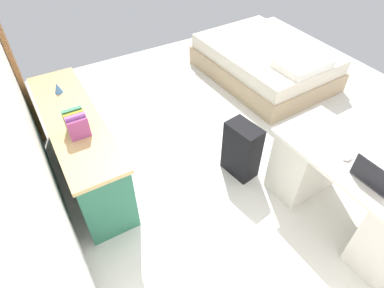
{
  "coord_description": "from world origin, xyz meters",
  "views": [
    {
      "loc": [
        -2.11,
        2.0,
        2.64
      ],
      "look_at": [
        -0.23,
        0.9,
        0.6
      ],
      "focal_mm": 30.57,
      "sensor_mm": 36.0,
      "label": 1
    }
  ],
  "objects_px": {
    "laptop": "(374,177)",
    "computer_mouse": "(348,158)",
    "desk": "(349,192)",
    "bed": "(265,62)",
    "credenza": "(81,147)",
    "suitcase_black": "(242,150)",
    "figurine_small": "(58,88)"
  },
  "relations": [
    {
      "from": "laptop",
      "to": "computer_mouse",
      "type": "bearing_deg",
      "value": -6.93
    },
    {
      "from": "credenza",
      "to": "bed",
      "type": "xyz_separation_m",
      "value": [
        0.59,
        -2.87,
        -0.14
      ]
    },
    {
      "from": "credenza",
      "to": "laptop",
      "type": "bearing_deg",
      "value": -137.22
    },
    {
      "from": "credenza",
      "to": "computer_mouse",
      "type": "distance_m",
      "value": 2.45
    },
    {
      "from": "computer_mouse",
      "to": "bed",
      "type": "bearing_deg",
      "value": -27.94
    },
    {
      "from": "figurine_small",
      "to": "laptop",
      "type": "bearing_deg",
      "value": -143.31
    },
    {
      "from": "computer_mouse",
      "to": "desk",
      "type": "bearing_deg",
      "value": -151.19
    },
    {
      "from": "suitcase_black",
      "to": "computer_mouse",
      "type": "height_order",
      "value": "computer_mouse"
    },
    {
      "from": "computer_mouse",
      "to": "figurine_small",
      "type": "bearing_deg",
      "value": 38.37
    },
    {
      "from": "desk",
      "to": "computer_mouse",
      "type": "bearing_deg",
      "value": 30.9
    },
    {
      "from": "suitcase_black",
      "to": "desk",
      "type": "bearing_deg",
      "value": -164.36
    },
    {
      "from": "desk",
      "to": "laptop",
      "type": "xyz_separation_m",
      "value": [
        -0.15,
        0.1,
        0.4
      ]
    },
    {
      "from": "laptop",
      "to": "computer_mouse",
      "type": "relative_size",
      "value": 3.18
    },
    {
      "from": "suitcase_black",
      "to": "computer_mouse",
      "type": "bearing_deg",
      "value": -165.24
    },
    {
      "from": "credenza",
      "to": "laptop",
      "type": "xyz_separation_m",
      "value": [
        -1.9,
        -1.76,
        0.41
      ]
    },
    {
      "from": "desk",
      "to": "laptop",
      "type": "bearing_deg",
      "value": 148.16
    },
    {
      "from": "laptop",
      "to": "computer_mouse",
      "type": "distance_m",
      "value": 0.27
    },
    {
      "from": "credenza",
      "to": "laptop",
      "type": "distance_m",
      "value": 2.62
    },
    {
      "from": "credenza",
      "to": "figurine_small",
      "type": "height_order",
      "value": "figurine_small"
    },
    {
      "from": "laptop",
      "to": "bed",
      "type": "bearing_deg",
      "value": -24.06
    },
    {
      "from": "bed",
      "to": "computer_mouse",
      "type": "height_order",
      "value": "computer_mouse"
    },
    {
      "from": "suitcase_black",
      "to": "credenza",
      "type": "bearing_deg",
      "value": 52.35
    },
    {
      "from": "credenza",
      "to": "laptop",
      "type": "relative_size",
      "value": 5.66
    },
    {
      "from": "bed",
      "to": "figurine_small",
      "type": "height_order",
      "value": "figurine_small"
    },
    {
      "from": "computer_mouse",
      "to": "credenza",
      "type": "bearing_deg",
      "value": 45.43
    },
    {
      "from": "suitcase_black",
      "to": "computer_mouse",
      "type": "relative_size",
      "value": 6.15
    },
    {
      "from": "credenza",
      "to": "figurine_small",
      "type": "bearing_deg",
      "value": 0.19
    },
    {
      "from": "figurine_small",
      "to": "desk",
      "type": "bearing_deg",
      "value": -139.95
    },
    {
      "from": "credenza",
      "to": "suitcase_black",
      "type": "xyz_separation_m",
      "value": [
        -0.78,
        -1.42,
        -0.08
      ]
    },
    {
      "from": "computer_mouse",
      "to": "figurine_small",
      "type": "height_order",
      "value": "figurine_small"
    },
    {
      "from": "suitcase_black",
      "to": "laptop",
      "type": "xyz_separation_m",
      "value": [
        -1.12,
        -0.34,
        0.48
      ]
    },
    {
      "from": "bed",
      "to": "suitcase_black",
      "type": "xyz_separation_m",
      "value": [
        -1.38,
        1.45,
        0.06
      ]
    }
  ]
}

